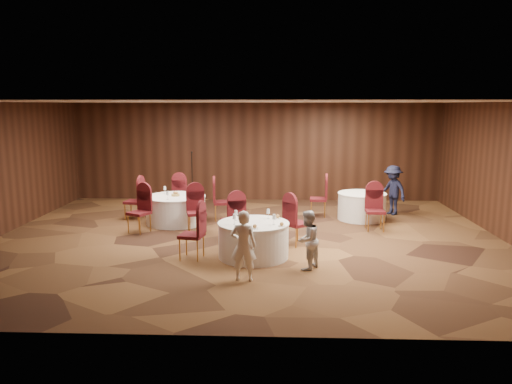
{
  "coord_description": "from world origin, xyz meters",
  "views": [
    {
      "loc": [
        0.66,
        -11.39,
        3.14
      ],
      "look_at": [
        0.2,
        0.2,
        1.1
      ],
      "focal_mm": 35.0,
      "sensor_mm": 36.0,
      "label": 1
    }
  ],
  "objects_px": {
    "table_main": "(253,240)",
    "mic_stand": "(192,188)",
    "woman_b": "(307,240)",
    "woman_a": "(243,246)",
    "table_right": "(362,206)",
    "man_c": "(393,190)",
    "table_left": "(176,209)"
  },
  "relations": [
    {
      "from": "table_main",
      "to": "man_c",
      "type": "xyz_separation_m",
      "value": [
        3.82,
        4.25,
        0.34
      ]
    },
    {
      "from": "mic_stand",
      "to": "woman_b",
      "type": "bearing_deg",
      "value": -62.78
    },
    {
      "from": "table_main",
      "to": "man_c",
      "type": "relative_size",
      "value": 1.04
    },
    {
      "from": "table_left",
      "to": "man_c",
      "type": "distance_m",
      "value": 6.18
    },
    {
      "from": "mic_stand",
      "to": "woman_a",
      "type": "relative_size",
      "value": 1.29
    },
    {
      "from": "table_left",
      "to": "woman_b",
      "type": "distance_m",
      "value": 4.9
    },
    {
      "from": "table_right",
      "to": "woman_b",
      "type": "xyz_separation_m",
      "value": [
        -1.77,
        -4.3,
        0.2
      ]
    },
    {
      "from": "woman_a",
      "to": "man_c",
      "type": "xyz_separation_m",
      "value": [
        3.94,
        5.65,
        0.07
      ]
    },
    {
      "from": "mic_stand",
      "to": "woman_a",
      "type": "bearing_deg",
      "value": -73.45
    },
    {
      "from": "table_left",
      "to": "table_right",
      "type": "height_order",
      "value": "same"
    },
    {
      "from": "table_main",
      "to": "man_c",
      "type": "height_order",
      "value": "man_c"
    },
    {
      "from": "table_main",
      "to": "table_left",
      "type": "height_order",
      "value": "same"
    },
    {
      "from": "mic_stand",
      "to": "man_c",
      "type": "relative_size",
      "value": 1.17
    },
    {
      "from": "table_main",
      "to": "woman_b",
      "type": "xyz_separation_m",
      "value": [
        1.06,
        -0.72,
        0.2
      ]
    },
    {
      "from": "man_c",
      "to": "woman_b",
      "type": "bearing_deg",
      "value": -62.98
    },
    {
      "from": "table_left",
      "to": "mic_stand",
      "type": "xyz_separation_m",
      "value": [
        -0.01,
        2.73,
        0.12
      ]
    },
    {
      "from": "mic_stand",
      "to": "table_right",
      "type": "bearing_deg",
      "value": -22.35
    },
    {
      "from": "table_left",
      "to": "woman_a",
      "type": "distance_m",
      "value": 4.82
    },
    {
      "from": "woman_b",
      "to": "table_main",
      "type": "bearing_deg",
      "value": -89.73
    },
    {
      "from": "woman_b",
      "to": "woman_a",
      "type": "bearing_deg",
      "value": -25.74
    },
    {
      "from": "table_main",
      "to": "mic_stand",
      "type": "bearing_deg",
      "value": 111.38
    },
    {
      "from": "table_right",
      "to": "woman_b",
      "type": "relative_size",
      "value": 1.15
    },
    {
      "from": "man_c",
      "to": "woman_a",
      "type": "bearing_deg",
      "value": -68.83
    },
    {
      "from": "table_main",
      "to": "table_right",
      "type": "xyz_separation_m",
      "value": [
        2.83,
        3.58,
        -0.0
      ]
    },
    {
      "from": "table_left",
      "to": "mic_stand",
      "type": "bearing_deg",
      "value": 90.15
    },
    {
      "from": "table_main",
      "to": "mic_stand",
      "type": "distance_m",
      "value": 6.08
    },
    {
      "from": "table_main",
      "to": "table_right",
      "type": "bearing_deg",
      "value": 51.66
    },
    {
      "from": "mic_stand",
      "to": "table_left",
      "type": "bearing_deg",
      "value": -89.85
    },
    {
      "from": "table_left",
      "to": "woman_b",
      "type": "height_order",
      "value": "woman_b"
    },
    {
      "from": "woman_b",
      "to": "man_c",
      "type": "bearing_deg",
      "value": -174.77
    },
    {
      "from": "mic_stand",
      "to": "table_main",
      "type": "bearing_deg",
      "value": -68.62
    },
    {
      "from": "table_left",
      "to": "mic_stand",
      "type": "height_order",
      "value": "mic_stand"
    }
  ]
}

